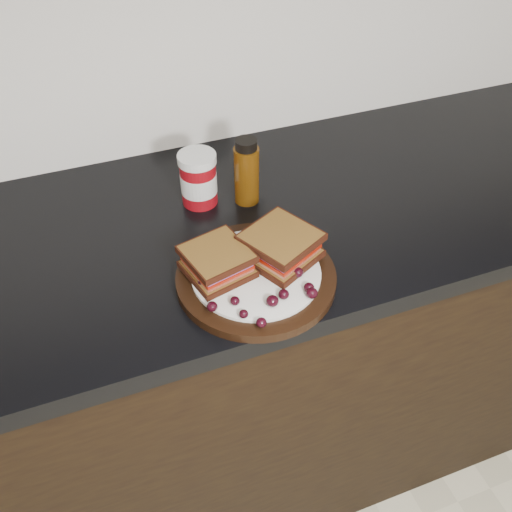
{
  "coord_description": "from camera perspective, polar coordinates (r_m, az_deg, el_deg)",
  "views": [
    {
      "loc": [
        -0.35,
        0.86,
        1.61
      ],
      "look_at": [
        -0.1,
        1.53,
        0.96
      ],
      "focal_mm": 40.0,
      "sensor_mm": 36.0,
      "label": 1
    }
  ],
  "objects": [
    {
      "name": "grape_6",
      "position": [
        0.94,
        5.61,
        -3.71
      ],
      "size": [
        0.02,
        0.02,
        0.02
      ],
      "primitive_type": "ellipsoid",
      "color": "black",
      "rests_on": "plate"
    },
    {
      "name": "grape_18",
      "position": [
        0.96,
        -5.4,
        -2.76
      ],
      "size": [
        0.02,
        0.02,
        0.02
      ],
      "primitive_type": "ellipsoid",
      "color": "black",
      "rests_on": "plate"
    },
    {
      "name": "plate",
      "position": [
        1.0,
        0.0,
        -2.16
      ],
      "size": [
        0.28,
        0.28,
        0.02
      ],
      "primitive_type": "cylinder",
      "color": "black",
      "rests_on": "countertop"
    },
    {
      "name": "grape_16",
      "position": [
        1.0,
        -3.83,
        -0.13
      ],
      "size": [
        0.02,
        0.02,
        0.02
      ],
      "primitive_type": "ellipsoid",
      "color": "black",
      "rests_on": "plate"
    },
    {
      "name": "oil_bottle",
      "position": [
        1.14,
        -0.96,
        8.48
      ],
      "size": [
        0.07,
        0.07,
        0.14
      ],
      "primitive_type": "cylinder",
      "rotation": [
        0.0,
        0.0,
        -0.38
      ],
      "color": "#482807",
      "rests_on": "countertop"
    },
    {
      "name": "grape_8",
      "position": [
        0.97,
        4.19,
        -1.64
      ],
      "size": [
        0.02,
        0.02,
        0.02
      ],
      "primitive_type": "ellipsoid",
      "color": "black",
      "rests_on": "plate"
    },
    {
      "name": "grape_3",
      "position": [
        0.9,
        0.54,
        -6.67
      ],
      "size": [
        0.02,
        0.02,
        0.02
      ],
      "primitive_type": "ellipsoid",
      "color": "black",
      "rests_on": "plate"
    },
    {
      "name": "grape_10",
      "position": [
        1.01,
        3.6,
        0.22
      ],
      "size": [
        0.02,
        0.02,
        0.02
      ],
      "primitive_type": "ellipsoid",
      "color": "black",
      "rests_on": "plate"
    },
    {
      "name": "grape_2",
      "position": [
        0.91,
        -1.24,
        -5.81
      ],
      "size": [
        0.02,
        0.02,
        0.01
      ],
      "primitive_type": "ellipsoid",
      "color": "black",
      "rests_on": "plate"
    },
    {
      "name": "grape_1",
      "position": [
        0.93,
        -2.12,
        -4.51
      ],
      "size": [
        0.02,
        0.02,
        0.01
      ],
      "primitive_type": "ellipsoid",
      "color": "black",
      "rests_on": "plate"
    },
    {
      "name": "grape_4",
      "position": [
        0.92,
        1.65,
        -4.52
      ],
      "size": [
        0.02,
        0.02,
        0.02
      ],
      "primitive_type": "ellipsoid",
      "color": "black",
      "rests_on": "plate"
    },
    {
      "name": "grape_0",
      "position": [
        0.92,
        -4.41,
        -5.06
      ],
      "size": [
        0.02,
        0.02,
        0.02
      ],
      "primitive_type": "ellipsoid",
      "color": "black",
      "rests_on": "plate"
    },
    {
      "name": "grape_14",
      "position": [
        0.98,
        -4.65,
        -1.48
      ],
      "size": [
        0.02,
        0.02,
        0.02
      ],
      "primitive_type": "ellipsoid",
      "color": "black",
      "rests_on": "plate"
    },
    {
      "name": "grape_13",
      "position": [
        0.99,
        -4.84,
        -0.84
      ],
      "size": [
        0.02,
        0.02,
        0.02
      ],
      "primitive_type": "ellipsoid",
      "color": "black",
      "rests_on": "plate"
    },
    {
      "name": "grape_15",
      "position": [
        0.96,
        -3.83,
        -2.11
      ],
      "size": [
        0.02,
        0.02,
        0.02
      ],
      "primitive_type": "ellipsoid",
      "color": "black",
      "rests_on": "plate"
    },
    {
      "name": "grape_12",
      "position": [
        1.03,
        1.88,
        1.22
      ],
      "size": [
        0.02,
        0.02,
        0.02
      ],
      "primitive_type": "ellipsoid",
      "color": "black",
      "rests_on": "plate"
    },
    {
      "name": "grape_7",
      "position": [
        0.95,
        5.32,
        -3.17
      ],
      "size": [
        0.02,
        0.02,
        0.02
      ],
      "primitive_type": "ellipsoid",
      "color": "black",
      "rests_on": "plate"
    },
    {
      "name": "condiment_jar",
      "position": [
        1.15,
        -5.77,
        7.68
      ],
      "size": [
        0.09,
        0.09,
        0.11
      ],
      "primitive_type": "cylinder",
      "rotation": [
        0.0,
        0.0,
        -0.24
      ],
      "color": "maroon",
      "rests_on": "countertop"
    },
    {
      "name": "sandwich_right",
      "position": [
        1.0,
        2.48,
        0.99
      ],
      "size": [
        0.15,
        0.15,
        0.05
      ],
      "primitive_type": null,
      "rotation": [
        0.0,
        0.0,
        0.47
      ],
      "color": "brown",
      "rests_on": "plate"
    },
    {
      "name": "base_cabinets",
      "position": [
        1.49,
        1.14,
        -9.94
      ],
      "size": [
        3.96,
        0.58,
        0.86
      ],
      "primitive_type": "cube",
      "color": "black",
      "rests_on": "ground_plane"
    },
    {
      "name": "sandwich_left",
      "position": [
        0.97,
        -3.9,
        -0.56
      ],
      "size": [
        0.13,
        0.13,
        0.05
      ],
      "primitive_type": null,
      "rotation": [
        0.0,
        0.0,
        0.24
      ],
      "color": "brown",
      "rests_on": "plate"
    },
    {
      "name": "grape_5",
      "position": [
        0.94,
        2.79,
        -3.85
      ],
      "size": [
        0.02,
        0.02,
        0.02
      ],
      "primitive_type": "ellipsoid",
      "color": "black",
      "rests_on": "plate"
    },
    {
      "name": "countertop",
      "position": [
        1.16,
        1.44,
        3.67
      ],
      "size": [
        3.98,
        0.6,
        0.04
      ],
      "primitive_type": "cube",
      "color": "black",
      "rests_on": "base_cabinets"
    },
    {
      "name": "grape_11",
      "position": [
        1.02,
        2.83,
        0.85
      ],
      "size": [
        0.02,
        0.02,
        0.02
      ],
      "primitive_type": "ellipsoid",
      "color": "black",
      "rests_on": "plate"
    },
    {
      "name": "grape_9",
      "position": [
        0.98,
        4.06,
        -1.33
      ],
      "size": [
        0.02,
        0.02,
        0.02
      ],
      "primitive_type": "ellipsoid",
      "color": "black",
      "rests_on": "plate"
    },
    {
      "name": "grape_17",
      "position": [
        0.98,
        -4.18,
        -1.53
      ],
      "size": [
        0.02,
        0.02,
        0.02
      ],
      "primitive_type": "ellipsoid",
      "color": "black",
      "rests_on": "plate"
    }
  ]
}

